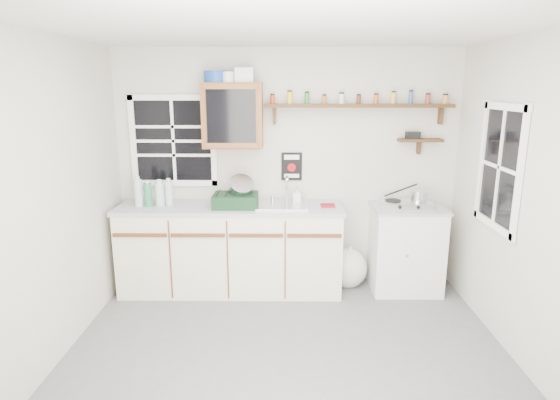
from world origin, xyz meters
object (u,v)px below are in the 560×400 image
Objects in this scene: upper_cabinet at (233,115)px; hotplate at (406,204)px; spice_shelf at (359,105)px; dish_rack at (237,196)px; main_cabinet at (231,248)px; right_cabinet at (406,248)px.

upper_cabinet is 1.23× the size of hotplate.
dish_rack is at bearing -168.24° from spice_shelf.
hotplate reaches higher than main_cabinet.
upper_cabinet is 1.45× the size of dish_rack.
right_cabinet is 1.40× the size of upper_cabinet.
upper_cabinet is 0.34× the size of spice_shelf.
upper_cabinet is at bearing -179.92° from hotplate.
right_cabinet is 1.57m from spice_shelf.
upper_cabinet reaches higher than hotplate.
spice_shelf is (1.28, 0.07, 0.10)m from upper_cabinet.
main_cabinet is 1.86m from hotplate.
main_cabinet is at bearing 152.51° from dish_rack.
spice_shelf is (-0.52, 0.19, 1.47)m from right_cabinet.
right_cabinet is 1.85m from dish_rack.
dish_rack is (0.05, -0.19, -0.80)m from upper_cabinet.
right_cabinet is 1.72× the size of hotplate.
dish_rack is (-1.23, -0.26, -0.90)m from spice_shelf.
upper_cabinet is at bearing -176.89° from spice_shelf.
right_cabinet is at bearing 0.79° from main_cabinet.
right_cabinet is at bearing 33.79° from hotplate.
main_cabinet is 3.55× the size of upper_cabinet.
hotplate is (1.76, -0.14, -0.88)m from upper_cabinet.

